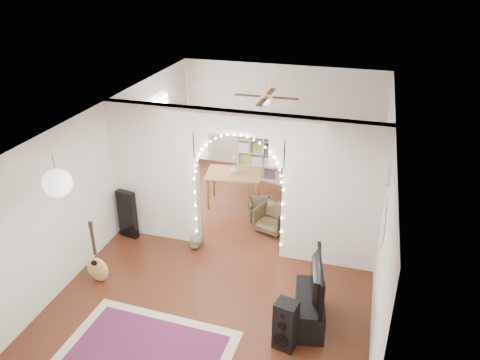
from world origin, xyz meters
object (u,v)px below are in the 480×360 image
(acoustic_guitar, at_px, (96,260))
(dining_table, at_px, (234,176))
(dining_chair_right, at_px, (260,209))
(media_console, at_px, (309,309))
(bookcase, at_px, (265,153))
(floor_speaker, at_px, (286,325))
(dining_chair_left, at_px, (272,218))

(acoustic_guitar, distance_m, dining_table, 3.59)
(acoustic_guitar, bearing_deg, dining_chair_right, 37.31)
(acoustic_guitar, distance_m, media_console, 3.61)
(bookcase, xyz_separation_m, dining_chair_right, (0.38, -1.95, -0.46))
(media_console, distance_m, bookcase, 5.09)
(floor_speaker, height_order, dining_table, floor_speaker)
(bookcase, bearing_deg, dining_table, -88.89)
(media_console, xyz_separation_m, bookcase, (-1.83, 4.73, 0.43))
(floor_speaker, bearing_deg, dining_chair_right, 122.20)
(floor_speaker, xyz_separation_m, dining_chair_left, (-0.87, 3.00, -0.12))
(dining_table, xyz_separation_m, dining_chair_right, (0.73, -0.48, -0.46))
(acoustic_guitar, xyz_separation_m, dining_chair_left, (2.48, 2.43, -0.17))
(media_console, distance_m, dining_chair_right, 3.14)
(floor_speaker, relative_size, dining_table, 0.60)
(dining_table, relative_size, dining_chair_right, 2.64)
(acoustic_guitar, bearing_deg, floor_speaker, -24.58)
(floor_speaker, bearing_deg, acoustic_guitar, -176.86)
(bookcase, xyz_separation_m, dining_table, (-0.34, -1.46, -0.00))
(acoustic_guitar, distance_m, dining_chair_left, 3.48)
(acoustic_guitar, relative_size, dining_table, 0.77)
(acoustic_guitar, bearing_deg, dining_chair_left, 29.40)
(floor_speaker, bearing_deg, dining_chair_left, 118.86)
(dining_chair_left, bearing_deg, dining_table, 157.96)
(acoustic_guitar, relative_size, bookcase, 0.74)
(media_console, bearing_deg, dining_table, 113.11)
(bookcase, bearing_deg, floor_speaker, -59.18)
(acoustic_guitar, height_order, dining_table, acoustic_guitar)
(floor_speaker, relative_size, dining_chair_right, 1.58)
(dining_table, height_order, dining_chair_right, dining_table)
(media_console, distance_m, dining_chair_left, 2.67)
(acoustic_guitar, distance_m, floor_speaker, 3.40)
(dining_chair_right, bearing_deg, dining_chair_left, -66.50)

